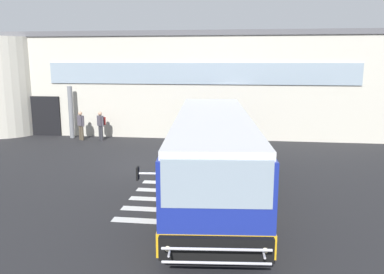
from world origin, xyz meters
name	(u,v)px	position (x,y,z in m)	size (l,w,h in m)	color
ground_plane	(161,166)	(0.00, 0.00, -0.01)	(80.00, 90.00, 0.02)	#232326
bay_paint_stripes	(195,201)	(2.00, -4.20, 0.00)	(4.40, 3.96, 0.01)	silver
terminal_building	(184,81)	(-0.69, 11.66, 3.10)	(25.56, 13.80, 6.20)	beige
entry_support_column	(71,112)	(-6.52, 5.40, 1.53)	(0.28, 0.28, 3.05)	slate
bus_main_foreground	(213,153)	(2.48, -2.97, 1.34)	(3.61, 11.96, 2.70)	navy
passenger_near_column	(81,124)	(-5.72, 4.85, 0.93)	(0.51, 0.39, 1.68)	#4C4233
passenger_by_doorway	(101,124)	(-4.56, 4.97, 0.96)	(0.52, 0.50, 1.68)	#2D2D33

